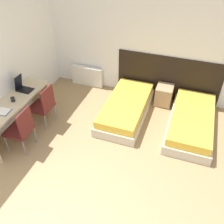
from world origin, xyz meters
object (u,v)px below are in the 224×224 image
object	(u,v)px
bed_near_window	(126,108)
laptop	(23,87)
chair_near_laptop	(44,105)
chair_near_notebook	(21,128)
bed_near_door	(191,122)
nightstand	(164,95)

from	to	relation	value
bed_near_window	laptop	distance (m)	2.30
chair_near_laptop	chair_near_notebook	distance (m)	0.79
chair_near_laptop	laptop	xyz separation A→B (m)	(-0.47, 0.04, 0.31)
laptop	bed_near_door	bearing A→B (deg)	14.43
laptop	chair_near_notebook	bearing A→B (deg)	-59.42
nightstand	chair_near_laptop	xyz separation A→B (m)	(-2.30, -1.62, 0.27)
chair_near_notebook	nightstand	bearing A→B (deg)	44.72
bed_near_window	chair_near_notebook	xyz separation A→B (m)	(-1.57, -1.66, 0.32)
nightstand	chair_near_laptop	bearing A→B (deg)	-144.94
bed_near_door	chair_near_notebook	distance (m)	3.48
bed_near_door	chair_near_notebook	bearing A→B (deg)	-151.26
chair_near_laptop	chair_near_notebook	size ratio (longest dim) A/B	1.00
nightstand	bed_near_door	bearing A→B (deg)	-45.68
bed_near_door	laptop	size ratio (longest dim) A/B	5.83
chair_near_notebook	bed_near_door	bearing A→B (deg)	27.16
bed_near_door	nightstand	size ratio (longest dim) A/B	4.08
nightstand	chair_near_notebook	bearing A→B (deg)	-133.70
chair_near_laptop	laptop	world-z (taller)	laptop
nightstand	bed_near_window	bearing A→B (deg)	-134.32
bed_near_window	nightstand	size ratio (longest dim) A/B	4.08
bed_near_door	chair_near_notebook	xyz separation A→B (m)	(-3.04, -1.66, 0.32)
bed_near_door	nightstand	distance (m)	1.05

